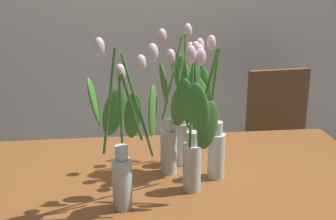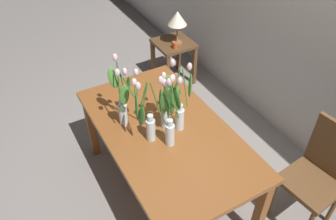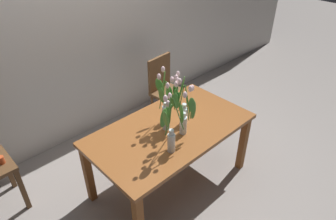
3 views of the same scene
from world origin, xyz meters
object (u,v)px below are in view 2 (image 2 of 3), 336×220
Objects in this scene: tulip_vase_0 at (170,118)px; tulip_vase_2 at (177,104)px; tulip_vase_3 at (167,110)px; dining_table at (166,138)px; dining_chair at (320,172)px; pillar_candle at (175,45)px; tulip_vase_1 at (149,118)px; tulip_vase_4 at (124,99)px; table_lamp at (177,19)px; side_table at (174,51)px.

tulip_vase_2 is at bearing 130.15° from tulip_vase_0.
tulip_vase_3 is (-0.03, -0.06, -0.05)m from tulip_vase_2.
dining_chair is (0.78, 0.90, -0.12)m from dining_table.
tulip_vase_3 is at bearing -32.84° from pillar_candle.
tulip_vase_1 is 0.96× the size of tulip_vase_2.
tulip_vase_4 is 1.48× the size of table_lamp.
tulip_vase_3 is at bearing 117.19° from dining_table.
side_table is (-1.24, 1.15, -0.55)m from tulip_vase_4.
tulip_vase_1 reaches higher than dining_table.
dining_table is 0.27m from tulip_vase_3.
pillar_candle is (-2.10, -0.03, 0.06)m from dining_chair.
tulip_vase_3 is 1.60m from pillar_candle.
tulip_vase_2 is at bearing 74.82° from dining_table.
side_table is 7.33× the size of pillar_candle.
tulip_vase_3 is at bearing 104.31° from tulip_vase_1.
pillar_candle is at bearing 143.10° from tulip_vase_1.
table_lamp is (-1.42, 0.95, 0.21)m from dining_table.
tulip_vase_4 reaches higher than dining_table.
tulip_vase_0 is 1.82m from table_lamp.
tulip_vase_4 is at bearing -133.83° from dining_table.
tulip_vase_4 is (-0.22, -0.23, 0.33)m from dining_table.
tulip_vase_1 reaches higher than table_lamp.
tulip_vase_0 is at bearing -31.16° from side_table.
tulip_vase_1 is (0.03, -0.15, 0.30)m from dining_table.
table_lamp is at bearing 135.57° from tulip_vase_4.
tulip_vase_4 is at bearing -131.43° from dining_chair.
side_table is (-1.57, 0.95, -0.53)m from tulip_vase_0.
dining_chair is at bearing 54.34° from tulip_vase_0.
tulip_vase_3 is 1.25m from dining_chair.
tulip_vase_4 reaches higher than table_lamp.
tulip_vase_3 is (-0.01, 0.02, 0.27)m from dining_table.
pillar_candle is (0.09, -0.08, -0.27)m from table_lamp.
table_lamp is (-1.41, 0.93, -0.06)m from tulip_vase_3.
dining_table reaches higher than pillar_candle.
tulip_vase_4 is at bearing -44.76° from pillar_candle.
dining_table is 1.72m from table_lamp.
tulip_vase_4 is (-0.25, -0.08, 0.03)m from tulip_vase_1.
dining_table is 0.34m from tulip_vase_2.
dining_chair is at bearing 49.20° from dining_table.
table_lamp reaches higher than dining_chair.
pillar_candle is (-1.44, 0.89, -0.37)m from tulip_vase_0.
pillar_candle is at bearing 135.24° from tulip_vase_4.
side_table is at bearing 150.36° from tulip_vase_2.
tulip_vase_2 is 1.79m from side_table.
tulip_vase_3 is at bearing -131.80° from dining_chair.
tulip_vase_3 is 0.89× the size of tulip_vase_4.
dining_chair is at bearing 48.20° from tulip_vase_3.
dining_chair is (1.00, 1.13, -0.45)m from tulip_vase_4.
tulip_vase_0 reaches higher than dining_chair.
dining_chair is 2.22m from table_lamp.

